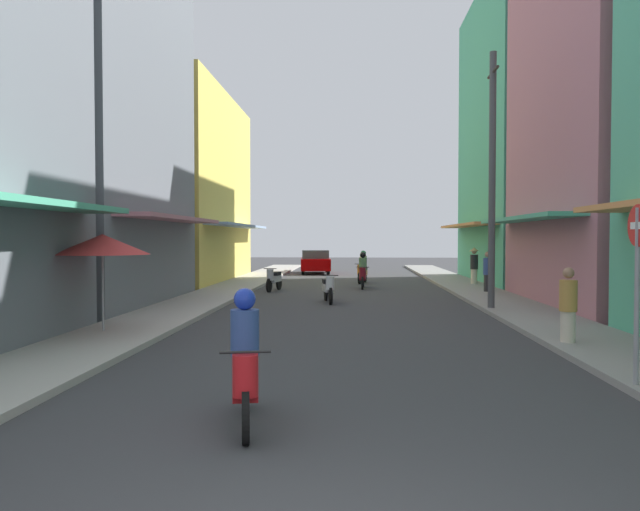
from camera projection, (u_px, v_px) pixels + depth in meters
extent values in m
plane|color=#38383A|center=(350.00, 301.00, 20.42)|extent=(92.97, 92.97, 0.00)
cube|color=#ADA89E|center=(206.00, 299.00, 20.70)|extent=(2.14, 50.26, 0.12)
cube|color=gray|center=(497.00, 300.00, 20.12)|extent=(2.14, 50.26, 0.12)
cube|color=slate|center=(67.00, 70.00, 18.99)|extent=(6.00, 8.41, 15.15)
cube|color=#B7727F|center=(175.00, 219.00, 18.93)|extent=(1.10, 7.57, 0.12)
cube|color=#EFD159|center=(171.00, 189.00, 29.79)|extent=(6.00, 11.79, 9.33)
cube|color=#8CA5CC|center=(240.00, 226.00, 29.64)|extent=(1.10, 10.61, 0.12)
cube|color=#B7727F|center=(640.00, 103.00, 18.56)|extent=(6.00, 8.79, 12.84)
cube|color=#4CB28C|center=(525.00, 219.00, 18.87)|extent=(1.10, 7.91, 0.12)
cube|color=#4CB28C|center=(540.00, 137.00, 28.46)|extent=(6.00, 10.38, 14.09)
cube|color=#D88C4C|center=(466.00, 225.00, 28.79)|extent=(1.10, 9.34, 0.12)
cylinder|color=black|center=(360.00, 278.00, 27.95)|extent=(0.20, 0.56, 0.56)
cylinder|color=black|center=(365.00, 277.00, 29.15)|extent=(0.20, 0.56, 0.56)
cube|color=orange|center=(363.00, 273.00, 28.59)|extent=(0.49, 1.04, 0.24)
cube|color=black|center=(363.00, 268.00, 28.77)|extent=(0.40, 0.61, 0.14)
cylinder|color=orange|center=(360.00, 269.00, 28.05)|extent=(0.28, 0.28, 0.45)
cylinder|color=black|center=(360.00, 264.00, 28.05)|extent=(0.54, 0.15, 0.03)
cylinder|color=beige|center=(363.00, 261.00, 28.72)|extent=(0.34, 0.34, 0.55)
sphere|color=#197233|center=(363.00, 253.00, 28.70)|extent=(0.26, 0.26, 0.26)
cylinder|color=black|center=(246.00, 417.00, 6.24)|extent=(0.18, 0.57, 0.56)
cylinder|color=black|center=(245.00, 388.00, 7.48)|extent=(0.18, 0.57, 0.56)
cube|color=red|center=(245.00, 381.00, 6.90)|extent=(0.46, 1.03, 0.24)
cube|color=black|center=(245.00, 361.00, 7.09)|extent=(0.38, 0.60, 0.14)
cylinder|color=red|center=(245.00, 375.00, 6.35)|extent=(0.28, 0.28, 0.45)
cylinder|color=black|center=(245.00, 352.00, 6.34)|extent=(0.55, 0.13, 0.03)
cylinder|color=#334C8C|center=(245.00, 333.00, 7.03)|extent=(0.34, 0.34, 0.55)
sphere|color=#1E38B7|center=(245.00, 299.00, 7.02)|extent=(0.26, 0.26, 0.26)
cylinder|color=black|center=(331.00, 296.00, 19.31)|extent=(0.17, 0.57, 0.56)
cylinder|color=black|center=(326.00, 293.00, 20.55)|extent=(0.17, 0.57, 0.56)
cube|color=silver|center=(328.00, 288.00, 19.97)|extent=(0.45, 1.03, 0.24)
cube|color=black|center=(327.00, 281.00, 20.16)|extent=(0.37, 0.60, 0.14)
cylinder|color=silver|center=(330.00, 283.00, 19.42)|extent=(0.28, 0.28, 0.45)
cylinder|color=black|center=(330.00, 275.00, 19.41)|extent=(0.55, 0.12, 0.03)
cylinder|color=black|center=(362.00, 283.00, 24.91)|extent=(0.10, 0.56, 0.56)
cylinder|color=black|center=(363.00, 281.00, 26.16)|extent=(0.10, 0.56, 0.56)
cube|color=maroon|center=(363.00, 277.00, 25.58)|extent=(0.32, 1.01, 0.24)
cube|color=black|center=(363.00, 272.00, 25.77)|extent=(0.30, 0.57, 0.14)
cylinder|color=maroon|center=(362.00, 273.00, 25.03)|extent=(0.28, 0.28, 0.45)
cylinder|color=black|center=(363.00, 267.00, 25.02)|extent=(0.55, 0.05, 0.03)
cylinder|color=#598C59|center=(363.00, 264.00, 25.71)|extent=(0.34, 0.34, 0.55)
sphere|color=black|center=(363.00, 255.00, 25.70)|extent=(0.26, 0.26, 0.26)
cylinder|color=black|center=(269.00, 285.00, 23.70)|extent=(0.19, 0.56, 0.56)
cylinder|color=black|center=(279.00, 283.00, 24.91)|extent=(0.19, 0.56, 0.56)
cube|color=#B2B2B7|center=(275.00, 279.00, 24.35)|extent=(0.47, 1.04, 0.24)
cube|color=black|center=(276.00, 274.00, 24.54)|extent=(0.38, 0.60, 0.14)
cylinder|color=#B2B2B7|center=(270.00, 275.00, 23.81)|extent=(0.28, 0.28, 0.45)
cylinder|color=black|center=(270.00, 269.00, 23.81)|extent=(0.55, 0.14, 0.03)
cube|color=#8C0000|center=(315.00, 264.00, 36.45)|extent=(2.09, 4.23, 0.70)
cube|color=#333D47|center=(315.00, 255.00, 36.29)|extent=(1.77, 2.23, 0.60)
cylinder|color=black|center=(303.00, 267.00, 37.69)|extent=(0.23, 0.65, 0.64)
cylinder|color=black|center=(327.00, 267.00, 37.73)|extent=(0.23, 0.65, 0.64)
cylinder|color=black|center=(303.00, 269.00, 35.19)|extent=(0.23, 0.65, 0.64)
cylinder|color=black|center=(328.00, 269.00, 35.23)|extent=(0.23, 0.65, 0.64)
cylinder|color=beige|center=(568.00, 330.00, 11.70)|extent=(0.28, 0.28, 0.73)
cylinder|color=#BF8C3F|center=(568.00, 296.00, 11.68)|extent=(0.34, 0.34, 0.62)
sphere|color=#9E7256|center=(569.00, 273.00, 11.67)|extent=(0.22, 0.22, 0.22)
cylinder|color=#262628|center=(487.00, 285.00, 22.80)|extent=(0.28, 0.28, 0.76)
cylinder|color=#334C8C|center=(488.00, 266.00, 22.78)|extent=(0.34, 0.34, 0.65)
sphere|color=tan|center=(488.00, 254.00, 22.77)|extent=(0.22, 0.22, 0.22)
cylinder|color=beige|center=(474.00, 278.00, 26.70)|extent=(0.28, 0.28, 0.78)
cylinder|color=#262628|center=(474.00, 262.00, 26.68)|extent=(0.34, 0.34, 0.65)
sphere|color=tan|center=(474.00, 252.00, 26.67)|extent=(0.22, 0.22, 0.22)
cone|color=#D1B77A|center=(474.00, 249.00, 26.66)|extent=(0.44, 0.44, 0.16)
cylinder|color=#99999E|center=(103.00, 289.00, 13.08)|extent=(0.05, 0.05, 2.09)
cone|color=#BF3333|center=(102.00, 244.00, 13.05)|extent=(2.06, 2.06, 0.45)
cylinder|color=#4C4C4F|center=(492.00, 182.00, 17.40)|extent=(0.20, 0.20, 7.63)
cylinder|color=#3F382D|center=(493.00, 72.00, 17.31)|extent=(0.08, 1.20, 0.08)
cylinder|color=gray|center=(637.00, 301.00, 8.27)|extent=(0.07, 0.07, 2.60)
cylinder|color=red|center=(638.00, 226.00, 8.24)|extent=(0.02, 0.60, 0.60)
cube|color=white|center=(638.00, 226.00, 8.24)|extent=(0.03, 0.40, 0.10)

